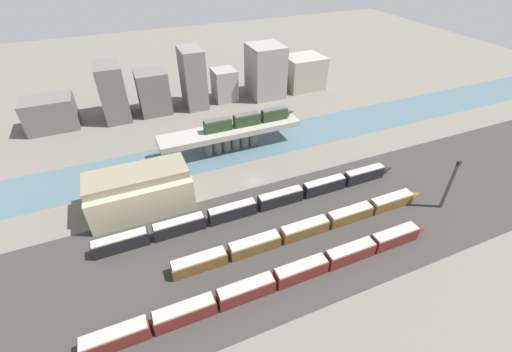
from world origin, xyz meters
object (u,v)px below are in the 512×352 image
Objects in this scene: train_on_bridge at (250,119)px; signal_tower at (449,185)px; train_yard_far at (261,204)px; warehouse_building at (140,190)px; train_yard_mid at (311,227)px; train_yard_near at (280,278)px.

train_on_bridge is 2.17× the size of signal_tower.
warehouse_building is at bearing 154.48° from train_yard_far.
train_on_bridge is 1.23× the size of warehouse_building.
train_yard_far is at bearing 122.01° from train_yard_mid.
train_yard_mid is (-1.96, -45.53, -8.34)m from train_on_bridge.
warehouse_building is at bearing 144.41° from train_yard_mid.
train_on_bridge reaches higher than train_yard_far.
signal_tower is at bearing -8.37° from train_yard_mid.
signal_tower reaches higher than train_on_bridge.
train_yard_mid is at bearing 171.63° from signal_tower.
train_yard_mid is at bearing 38.50° from train_yard_near.
train_yard_near is 17.71m from train_yard_mid.
train_yard_near is 52.69m from signal_tower.
train_yard_near is 44.80m from warehouse_building.
signal_tower is at bearing -54.63° from train_on_bridge.
warehouse_building is at bearing 122.01° from train_yard_near.
train_yard_mid is (13.86, 11.02, -0.22)m from train_yard_near.
train_yard_far is (5.90, 23.76, 0.09)m from train_yard_near.
train_yard_mid is 4.70× the size of signal_tower.
train_yard_mid is 46.30m from warehouse_building.
train_yard_near is 1.14× the size of train_yard_mid.
signal_tower reaches higher than train_yard_mid.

